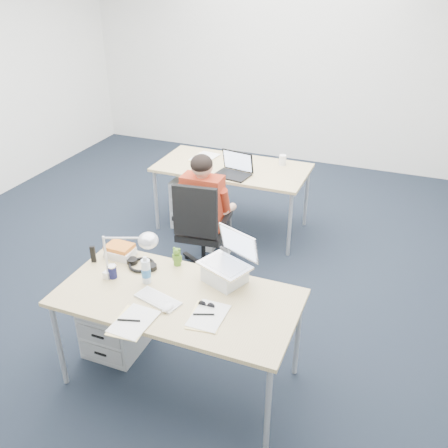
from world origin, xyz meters
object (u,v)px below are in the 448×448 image
object	(u,v)px
seated_person	(208,210)
computer_mouse	(168,308)
office_chair	(202,247)
desk_lamp	(122,254)
desk_far	(232,170)
book_stack	(120,251)
headphones	(142,264)
sunglasses	(206,305)
drawer_pedestal_near	(118,316)
water_bottle	(146,270)
cordless_phone	(93,254)
dark_laptop	(232,165)
drawer_pedestal_far	(195,200)
wireless_keyboard	(158,299)
bear_figurine	(177,256)
far_cup	(283,160)
silver_laptop	(225,260)
desk_near	(178,301)
can_koozie	(113,272)

from	to	relation	value
seated_person	computer_mouse	distance (m)	1.69
office_chair	desk_lamp	world-z (taller)	desk_lamp
desk_far	book_stack	bearing A→B (deg)	-93.85
headphones	sunglasses	bearing A→B (deg)	-16.41
drawer_pedestal_near	water_bottle	size ratio (longest dim) A/B	2.71
computer_mouse	cordless_phone	distance (m)	0.82
desk_far	desk_lamp	world-z (taller)	desk_lamp
dark_laptop	headphones	bearing A→B (deg)	-81.52
seated_person	drawer_pedestal_far	xyz separation A→B (m)	(-0.49, 0.75, -0.32)
seated_person	sunglasses	world-z (taller)	seated_person
drawer_pedestal_far	water_bottle	distance (m)	2.32
wireless_keyboard	headphones	bearing A→B (deg)	148.93
drawer_pedestal_far	bear_figurine	xyz separation A→B (m)	(0.74, -1.88, 0.53)
bear_figurine	sunglasses	world-z (taller)	bear_figurine
cordless_phone	far_cup	world-z (taller)	cordless_phone
silver_laptop	far_cup	xyz separation A→B (m)	(-0.22, 2.23, -0.12)
water_bottle	desk_lamp	world-z (taller)	desk_lamp
wireless_keyboard	headphones	size ratio (longest dim) A/B	1.26
drawer_pedestal_far	headphones	world-z (taller)	headphones
office_chair	headphones	size ratio (longest dim) A/B	3.93
headphones	cordless_phone	size ratio (longest dim) A/B	1.90
drawer_pedestal_far	desk_near	bearing A→B (deg)	-67.89
desk_far	cordless_phone	size ratio (longest dim) A/B	12.20
desk_near	seated_person	bearing A→B (deg)	105.75
cordless_phone	can_koozie	bearing A→B (deg)	-49.74
office_chair	far_cup	bearing A→B (deg)	64.02
desk_far	seated_person	distance (m)	0.80
silver_laptop	headphones	distance (m)	0.64
dark_laptop	computer_mouse	bearing A→B (deg)	-70.88
desk_far	silver_laptop	bearing A→B (deg)	-70.44
seated_person	book_stack	size ratio (longest dim) A/B	5.74
book_stack	sunglasses	bearing A→B (deg)	-20.93
bear_figurine	desk_far	bearing A→B (deg)	106.23
computer_mouse	water_bottle	size ratio (longest dim) A/B	0.50
computer_mouse	wireless_keyboard	bearing A→B (deg)	157.60
computer_mouse	desk_lamp	xyz separation A→B (m)	(-0.42, 0.17, 0.20)
desk_near	bear_figurine	distance (m)	0.39
desk_far	drawer_pedestal_near	world-z (taller)	desk_far
office_chair	desk_lamp	xyz separation A→B (m)	(0.00, -1.29, 0.67)
sunglasses	dark_laptop	size ratio (longest dim) A/B	0.33
computer_mouse	headphones	xyz separation A→B (m)	(-0.41, 0.38, 0.00)
desk_near	drawer_pedestal_far	world-z (taller)	desk_near
computer_mouse	can_koozie	size ratio (longest dim) A/B	1.04
drawer_pedestal_near	sunglasses	bearing A→B (deg)	-12.05
desk_lamp	far_cup	bearing A→B (deg)	77.92
desk_far	water_bottle	size ratio (longest dim) A/B	7.89
drawer_pedestal_far	wireless_keyboard	bearing A→B (deg)	-70.74
computer_mouse	dark_laptop	distance (m)	2.21
desk_lamp	seated_person	bearing A→B (deg)	87.62
water_bottle	desk_lamp	distance (m)	0.19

